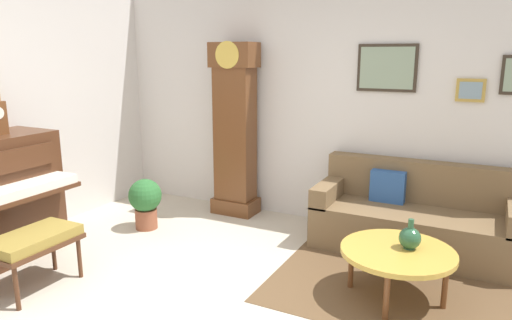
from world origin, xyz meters
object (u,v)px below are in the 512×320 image
object	(u,v)px
green_jug	(410,238)
potted_plant	(145,200)
piano_bench	(34,242)
grandfather_clock	(235,134)
coffee_table	(398,253)
couch	(415,219)

from	to	relation	value
green_jug	potted_plant	xyz separation A→B (m)	(-2.82, 0.23, -0.17)
piano_bench	grandfather_clock	bearing A→B (deg)	77.69
coffee_table	potted_plant	size ratio (longest dim) A/B	1.57
coffee_table	potted_plant	bearing A→B (deg)	173.90
couch	green_jug	distance (m)	1.02
grandfather_clock	potted_plant	distance (m)	1.28
couch	coffee_table	size ratio (longest dim) A/B	2.16
grandfather_clock	green_jug	world-z (taller)	grandfather_clock
couch	potted_plant	size ratio (longest dim) A/B	3.39
grandfather_clock	green_jug	bearing A→B (deg)	-27.45
couch	coffee_table	bearing A→B (deg)	-88.60
coffee_table	green_jug	size ratio (longest dim) A/B	3.67
green_jug	piano_bench	bearing A→B (deg)	-155.46
coffee_table	green_jug	xyz separation A→B (m)	(0.07, 0.06, 0.12)
piano_bench	couch	world-z (taller)	couch
coffee_table	piano_bench	bearing A→B (deg)	-155.98
piano_bench	grandfather_clock	distance (m)	2.51
piano_bench	couch	size ratio (longest dim) A/B	0.37
potted_plant	grandfather_clock	bearing A→B (deg)	55.85
piano_bench	grandfather_clock	world-z (taller)	grandfather_clock
couch	potted_plant	world-z (taller)	couch
piano_bench	green_jug	size ratio (longest dim) A/B	2.92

